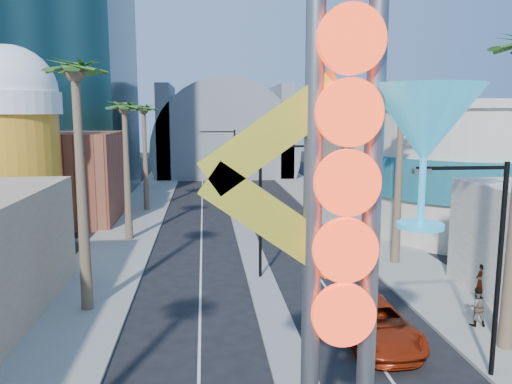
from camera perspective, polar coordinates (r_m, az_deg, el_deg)
The scene contains 20 objects.
sidewalk_west at distance 44.59m, azimuth -13.98°, elevation -3.72°, with size 5.00×100.00×0.15m, color gray.
sidewalk_east at distance 45.92m, azimuth 10.24°, elevation -3.23°, with size 5.00×100.00×0.15m, color gray.
median at distance 47.17m, azimuth -1.95°, elevation -2.77°, with size 1.60×84.00×0.15m, color gray.
brick_filler_west at distance 48.17m, azimuth -21.34°, elevation 1.60°, with size 10.00×10.00×8.00m, color brown.
filler_east at distance 59.45m, azimuth 12.94°, elevation 4.23°, with size 10.00×20.00×10.00m, color tan.
beer_mug at distance 40.56m, azimuth -25.99°, elevation 5.51°, with size 7.00×7.00×14.50m.
turquoise_building at distance 43.79m, azimuth 23.04°, elevation 2.47°, with size 16.60×16.60×10.60m.
canopy at distance 80.33m, azimuth -3.67°, elevation 5.10°, with size 22.00×16.00×22.00m.
neon_sign at distance 11.97m, azimuth 13.64°, elevation -2.48°, with size 6.53×2.60×12.55m.
streetlight_0 at distance 28.73m, azimuth 1.58°, elevation -0.59°, with size 3.79×0.25×8.00m.
streetlight_1 at distance 52.37m, azimuth -3.04°, elevation 3.70°, with size 3.79×0.25×8.00m.
streetlight_2 at distance 19.48m, azimuth 24.97°, elevation -6.16°, with size 3.45×0.25×8.00m.
palm_1 at distance 24.82m, azimuth -19.91°, elevation 11.17°, with size 2.40×2.40×12.70m.
palm_2 at distance 38.54m, azimuth -14.79°, elevation 8.41°, with size 2.40×2.40×11.20m.
palm_3 at distance 50.43m, azimuth -12.71°, elevation 8.54°, with size 2.40×2.40×11.20m.
palm_6 at distance 32.46m, azimuth 16.30°, elevation 9.11°, with size 2.40×2.40×11.70m.
palm_7 at distance 43.83m, azimuth 10.36°, elevation 10.34°, with size 2.40×2.40×12.70m.
red_pickup at distance 22.50m, azimuth 13.28°, elevation -14.31°, with size 2.79×6.05×1.68m, color #97260B.
pedestrian_a at distance 28.75m, azimuth 24.29°, elevation -9.24°, with size 0.66×0.43×1.80m, color gray.
pedestrian_b at distance 25.08m, azimuth 23.88°, elevation -11.87°, with size 0.87×0.68×1.80m, color gray.
Camera 1 is at (-3.17, -8.09, 9.62)m, focal length 35.00 mm.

